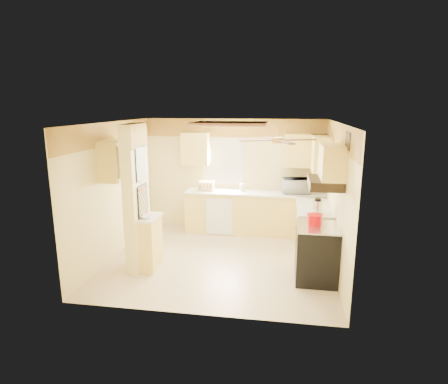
% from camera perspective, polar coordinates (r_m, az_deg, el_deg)
% --- Properties ---
extents(floor, '(4.00, 4.00, 0.00)m').
position_cam_1_polar(floor, '(7.05, -0.56, -10.22)').
color(floor, beige).
rests_on(floor, ground).
extents(ceiling, '(4.00, 4.00, 0.00)m').
position_cam_1_polar(ceiling, '(6.48, -0.61, 10.53)').
color(ceiling, white).
rests_on(ceiling, wall_back).
extents(wall_back, '(4.00, 0.00, 4.00)m').
position_cam_1_polar(wall_back, '(8.49, 1.58, 2.65)').
color(wall_back, '#F4E095').
rests_on(wall_back, floor).
extents(wall_front, '(4.00, 0.00, 4.00)m').
position_cam_1_polar(wall_front, '(4.86, -4.37, -5.42)').
color(wall_front, '#F4E095').
rests_on(wall_front, floor).
extents(wall_left, '(0.00, 3.80, 3.80)m').
position_cam_1_polar(wall_left, '(7.26, -16.34, 0.31)').
color(wall_left, '#F4E095').
rests_on(wall_left, floor).
extents(wall_right, '(0.00, 3.80, 3.80)m').
position_cam_1_polar(wall_right, '(6.63, 16.73, -0.91)').
color(wall_right, '#F4E095').
rests_on(wall_right, floor).
extents(wallpaper_border, '(4.00, 0.02, 0.40)m').
position_cam_1_polar(wallpaper_border, '(8.35, 1.61, 9.73)').
color(wallpaper_border, '#F2C147').
rests_on(wallpaper_border, wall_back).
extents(partition_column, '(0.20, 0.70, 2.50)m').
position_cam_1_polar(partition_column, '(6.51, -13.22, -0.95)').
color(partition_column, '#F4E095').
rests_on(partition_column, floor).
extents(partition_ledge, '(0.25, 0.55, 0.90)m').
position_cam_1_polar(partition_ledge, '(6.67, -11.09, -7.72)').
color(partition_ledge, '#E7C970').
rests_on(partition_ledge, floor).
extents(ledge_top, '(0.28, 0.58, 0.04)m').
position_cam_1_polar(ledge_top, '(6.51, -11.27, -3.85)').
color(ledge_top, white).
rests_on(ledge_top, partition_ledge).
extents(lower_cabinets_back, '(3.00, 0.60, 0.90)m').
position_cam_1_polar(lower_cabinets_back, '(8.34, 4.69, -3.24)').
color(lower_cabinets_back, '#E7C970').
rests_on(lower_cabinets_back, floor).
extents(lower_cabinets_right, '(0.60, 1.40, 0.90)m').
position_cam_1_polar(lower_cabinets_right, '(7.39, 13.42, -5.74)').
color(lower_cabinets_right, '#E7C970').
rests_on(lower_cabinets_right, floor).
extents(countertop_back, '(3.04, 0.64, 0.04)m').
position_cam_1_polar(countertop_back, '(8.21, 4.74, -0.11)').
color(countertop_back, white).
rests_on(countertop_back, lower_cabinets_back).
extents(countertop_right, '(0.64, 1.44, 0.04)m').
position_cam_1_polar(countertop_right, '(7.25, 13.54, -2.22)').
color(countertop_right, white).
rests_on(countertop_right, lower_cabinets_right).
extents(dishwasher_panel, '(0.58, 0.02, 0.80)m').
position_cam_1_polar(dishwasher_panel, '(8.14, -0.77, -3.76)').
color(dishwasher_panel, white).
rests_on(dishwasher_panel, lower_cabinets_back).
extents(window, '(0.92, 0.02, 1.02)m').
position_cam_1_polar(window, '(8.47, -0.10, 4.68)').
color(window, white).
rests_on(window, wall_back).
extents(upper_cab_back_left, '(0.60, 0.35, 0.70)m').
position_cam_1_polar(upper_cab_back_left, '(8.39, -4.35, 6.63)').
color(upper_cab_back_left, '#E7C970').
rests_on(upper_cab_back_left, wall_back).
extents(upper_cab_back_right, '(0.90, 0.35, 0.70)m').
position_cam_1_polar(upper_cab_back_right, '(8.17, 12.34, 6.19)').
color(upper_cab_back_right, '#E7C970').
rests_on(upper_cab_back_right, wall_back).
extents(upper_cab_right, '(0.35, 1.00, 0.70)m').
position_cam_1_polar(upper_cab_right, '(7.72, 14.57, 5.69)').
color(upper_cab_right, '#E7C970').
rests_on(upper_cab_right, wall_right).
extents(upper_cab_left_wall, '(0.35, 0.75, 0.70)m').
position_cam_1_polar(upper_cab_left_wall, '(6.85, -16.23, 4.69)').
color(upper_cab_left_wall, '#E7C970').
rests_on(upper_cab_left_wall, wall_left).
extents(upper_cab_over_stove, '(0.35, 0.76, 0.52)m').
position_cam_1_polar(upper_cab_over_stove, '(5.94, 16.16, 4.44)').
color(upper_cab_over_stove, '#E7C970').
rests_on(upper_cab_over_stove, wall_right).
extents(stove, '(0.68, 0.77, 0.92)m').
position_cam_1_polar(stove, '(6.31, 13.88, -8.99)').
color(stove, black).
rests_on(stove, floor).
extents(range_hood, '(0.50, 0.76, 0.14)m').
position_cam_1_polar(range_hood, '(5.98, 15.15, 1.35)').
color(range_hood, black).
rests_on(range_hood, upper_cab_over_stove).
extents(poster_menu, '(0.02, 0.42, 0.57)m').
position_cam_1_polar(poster_menu, '(6.35, -12.56, 4.27)').
color(poster_menu, black).
rests_on(poster_menu, partition_column).
extents(poster_nashville, '(0.02, 0.42, 0.57)m').
position_cam_1_polar(poster_nashville, '(6.48, -12.28, -1.42)').
color(poster_nashville, black).
rests_on(poster_nashville, partition_column).
extents(ceiling_light_panel, '(1.35, 0.95, 0.06)m').
position_cam_1_polar(ceiling_light_panel, '(6.96, 0.93, 10.34)').
color(ceiling_light_panel, brown).
rests_on(ceiling_light_panel, ceiling).
extents(ceiling_fan, '(1.15, 1.15, 0.26)m').
position_cam_1_polar(ceiling_fan, '(5.70, 8.23, 7.89)').
color(ceiling_fan, gold).
rests_on(ceiling_fan, ceiling).
extents(vent_grate, '(0.02, 0.40, 0.25)m').
position_cam_1_polar(vent_grate, '(5.57, 18.40, 7.38)').
color(vent_grate, black).
rests_on(vent_grate, wall_right).
extents(microwave, '(0.62, 0.47, 0.32)m').
position_cam_1_polar(microwave, '(8.19, 10.94, 0.94)').
color(microwave, white).
rests_on(microwave, countertop_back).
extents(bowl, '(0.23, 0.23, 0.05)m').
position_cam_1_polar(bowl, '(6.42, -11.85, -3.73)').
color(bowl, white).
rests_on(bowl, ledge_top).
extents(dutch_oven, '(0.25, 0.25, 0.16)m').
position_cam_1_polar(dutch_oven, '(6.22, 13.64, -4.03)').
color(dutch_oven, red).
rests_on(dutch_oven, stove).
extents(kettle, '(0.17, 0.17, 0.26)m').
position_cam_1_polar(kettle, '(6.77, 14.06, -2.12)').
color(kettle, silver).
rests_on(kettle, countertop_right).
extents(dish_rack, '(0.37, 0.29, 0.20)m').
position_cam_1_polar(dish_rack, '(8.34, -2.72, 0.80)').
color(dish_rack, tan).
rests_on(dish_rack, countertop_back).
extents(utensil_crock, '(0.12, 0.12, 0.24)m').
position_cam_1_polar(utensil_crock, '(8.28, 2.81, 0.74)').
color(utensil_crock, white).
rests_on(utensil_crock, countertop_back).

